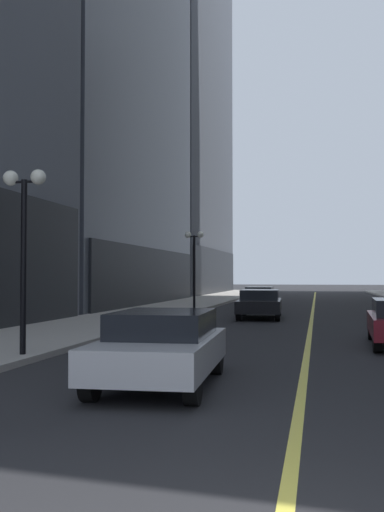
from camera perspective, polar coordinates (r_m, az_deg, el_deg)
ground_plane at (r=38.97m, az=11.51°, el=-4.76°), size 200.00×200.00×0.00m
sidewalk_left at (r=39.89m, az=-0.47°, el=-4.63°), size 4.50×78.00×0.15m
lane_centre_stripe at (r=38.97m, az=11.51°, el=-4.76°), size 0.16×70.00×0.01m
building_left_mid at (r=44.17m, az=-11.68°, el=16.33°), size 12.37×24.00×31.66m
building_left_far at (r=68.35m, az=-2.32°, el=13.32°), size 11.06×26.00×40.04m
car_silver at (r=10.78m, az=-2.89°, el=-8.51°), size 2.03×4.24×1.32m
car_black at (r=27.94m, az=6.49°, el=-4.44°), size 2.14×4.85×1.32m
car_grey at (r=35.32m, az=6.46°, el=-3.93°), size 1.73×4.08×1.32m
street_lamp_left_near at (r=14.44m, az=-15.74°, el=3.32°), size 1.06×0.36×4.43m
street_lamp_left_far at (r=33.02m, az=0.21°, el=0.33°), size 1.06×0.36×4.43m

